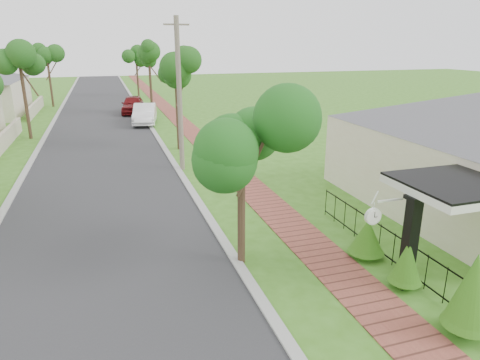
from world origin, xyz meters
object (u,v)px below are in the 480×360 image
utility_pole (179,95)px  parked_car_red (133,105)px  porch_post (409,247)px  parked_car_white (145,114)px  near_tree (241,138)px  station_clock (374,215)px

utility_pole → parked_car_red: bearing=92.9°
porch_post → utility_pole: (-3.65, 12.61, 2.61)m
porch_post → parked_car_red: size_ratio=0.54×
parked_car_red → parked_car_white: size_ratio=0.99×
near_tree → station_clock: size_ratio=4.38×
near_tree → station_clock: bearing=-36.0°
near_tree → utility_pole: bearing=89.4°
utility_pole → parked_car_white: bearing=92.1°
parked_car_white → near_tree: 23.92m
porch_post → station_clock: 1.26m
parked_car_white → utility_pole: (0.50, -13.63, 2.95)m
utility_pole → station_clock: 12.65m
utility_pole → station_clock: utility_pole is taller
near_tree → porch_post: bearing=-33.7°
parked_car_white → station_clock: (3.29, -25.84, 1.18)m
utility_pole → near_tree: bearing=-90.6°
near_tree → station_clock: 3.98m
parked_car_red → near_tree: near_tree is taller
porch_post → utility_pole: bearing=106.1°
parked_car_red → utility_pole: (1.00, -19.34, 2.93)m
parked_car_white → utility_pole: utility_pole is taller
parked_car_red → porch_post: bearing=-73.8°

